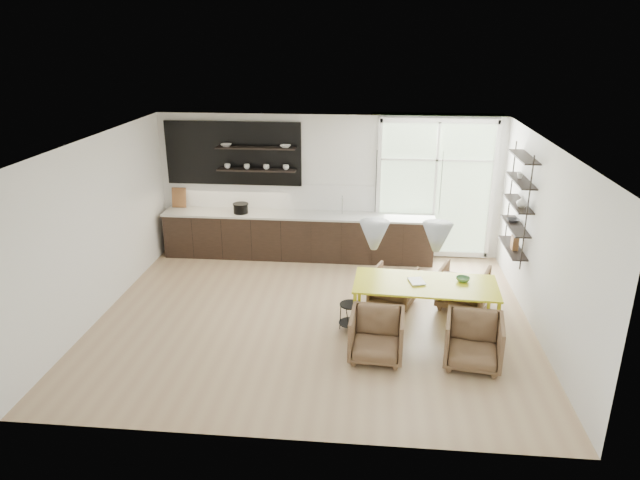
{
  "coord_description": "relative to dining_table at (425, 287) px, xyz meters",
  "views": [
    {
      "loc": [
        0.91,
        -8.32,
        4.43
      ],
      "look_at": [
        0.05,
        0.6,
        1.15
      ],
      "focal_mm": 32.0,
      "sensor_mm": 36.0,
      "label": 1
    }
  ],
  "objects": [
    {
      "name": "room",
      "position": [
        -1.18,
        1.32,
        0.72
      ],
      "size": [
        7.02,
        6.01,
        2.91
      ],
      "color": "tan",
      "rests_on": "ground"
    },
    {
      "name": "armchair_back_left",
      "position": [
        -0.45,
        0.85,
        -0.41
      ],
      "size": [
        0.9,
        0.92,
        0.66
      ],
      "primitive_type": "imported",
      "rotation": [
        0.0,
        0.0,
        2.8
      ],
      "color": "brown",
      "rests_on": "ground"
    },
    {
      "name": "armchair_back_right",
      "position": [
        0.73,
        0.89,
        -0.39
      ],
      "size": [
        0.99,
        1.0,
        0.72
      ],
      "primitive_type": "imported",
      "rotation": [
        0.0,
        0.0,
        2.78
      ],
      "color": "brown",
      "rests_on": "ground"
    },
    {
      "name": "table_book",
      "position": [
        -0.24,
        -0.0,
        0.07
      ],
      "size": [
        0.28,
        0.34,
        0.03
      ],
      "primitive_type": "imported",
      "rotation": [
        0.0,
        0.0,
        0.22
      ],
      "color": "white",
      "rests_on": "dining_table"
    },
    {
      "name": "dining_table",
      "position": [
        0.0,
        0.0,
        0.0
      ],
      "size": [
        2.24,
        1.1,
        0.8
      ],
      "rotation": [
        0.0,
        0.0,
        -0.06
      ],
      "color": "yellow",
      "rests_on": "ground"
    },
    {
      "name": "armchair_front_right",
      "position": [
        0.61,
        -0.94,
        -0.38
      ],
      "size": [
        0.89,
        0.9,
        0.72
      ],
      "primitive_type": "imported",
      "rotation": [
        0.0,
        0.0,
        -0.15
      ],
      "color": "brown",
      "rests_on": "ground"
    },
    {
      "name": "table_bowl",
      "position": [
        0.58,
        0.13,
        0.09
      ],
      "size": [
        0.27,
        0.27,
        0.07
      ],
      "primitive_type": "imported",
      "rotation": [
        0.0,
        0.0,
        -0.39
      ],
      "color": "#4F824E",
      "rests_on": "dining_table"
    },
    {
      "name": "wire_stool",
      "position": [
        -1.14,
        -0.12,
        -0.45
      ],
      "size": [
        0.36,
        0.36,
        0.45
      ],
      "rotation": [
        0.0,
        0.0,
        -0.17
      ],
      "color": "black",
      "rests_on": "ground"
    },
    {
      "name": "armchair_front_left",
      "position": [
        -0.73,
        -0.9,
        -0.39
      ],
      "size": [
        0.81,
        0.83,
        0.71
      ],
      "primitive_type": "imported",
      "rotation": [
        0.0,
        0.0,
        -0.07
      ],
      "color": "brown",
      "rests_on": "ground"
    },
    {
      "name": "right_shelving",
      "position": [
        1.6,
        1.39,
        0.91
      ],
      "size": [
        0.26,
        1.22,
        1.9
      ],
      "color": "black",
      "rests_on": "ground"
    },
    {
      "name": "kitchen_run",
      "position": [
        -2.46,
        2.91,
        -0.15
      ],
      "size": [
        5.54,
        0.69,
        2.75
      ],
      "color": "black",
      "rests_on": "ground"
    }
  ]
}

